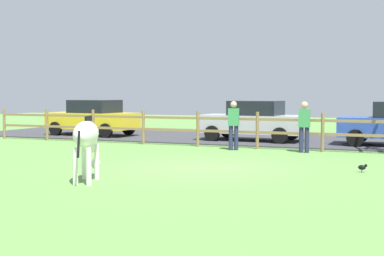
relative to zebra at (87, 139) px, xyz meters
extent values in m
plane|color=#5B8C42|center=(1.55, 3.00, -0.93)|extent=(60.00, 60.00, 0.00)
cube|color=#38383D|center=(1.55, 12.30, -0.90)|extent=(28.00, 7.40, 0.05)
cylinder|color=olive|center=(-9.45, 8.00, -0.29)|extent=(0.11, 0.11, 1.27)
cylinder|color=olive|center=(-7.25, 8.00, -0.29)|extent=(0.11, 0.11, 1.27)
cylinder|color=olive|center=(-5.06, 8.00, -0.29)|extent=(0.11, 0.11, 1.27)
cylinder|color=olive|center=(-2.87, 8.00, -0.29)|extent=(0.11, 0.11, 1.27)
cylinder|color=olive|center=(-0.68, 8.00, -0.29)|extent=(0.11, 0.11, 1.27)
cylinder|color=olive|center=(1.52, 8.00, -0.29)|extent=(0.11, 0.11, 1.27)
cylinder|color=olive|center=(3.71, 8.00, -0.29)|extent=(0.11, 0.11, 1.27)
cube|color=olive|center=(1.52, 8.00, -0.35)|extent=(21.92, 0.06, 0.09)
cube|color=olive|center=(1.52, 8.00, 0.09)|extent=(21.92, 0.06, 0.09)
ellipsoid|color=white|center=(0.03, -0.08, 0.11)|extent=(0.89, 1.33, 0.56)
cylinder|color=white|center=(-0.24, 0.24, -0.54)|extent=(0.11, 0.11, 0.78)
cylinder|color=white|center=(0.02, 0.34, -0.54)|extent=(0.11, 0.11, 0.78)
cylinder|color=white|center=(0.04, -0.50, -0.54)|extent=(0.11, 0.11, 0.78)
cylinder|color=white|center=(0.30, -0.40, -0.54)|extent=(0.11, 0.11, 0.78)
cylinder|color=white|center=(-0.16, 0.41, -0.08)|extent=(0.43, 0.64, 0.51)
ellipsoid|color=white|center=(-0.31, 0.80, -0.65)|extent=(0.34, 0.48, 0.24)
cube|color=black|center=(-0.06, 0.15, 0.43)|extent=(0.24, 0.54, 0.12)
cylinder|color=black|center=(0.27, -0.70, -0.04)|extent=(0.12, 0.20, 0.54)
cylinder|color=black|center=(5.33, 3.72, -0.90)|extent=(0.01, 0.01, 0.06)
cylinder|color=black|center=(5.33, 3.68, -0.90)|extent=(0.01, 0.01, 0.06)
ellipsoid|color=black|center=(5.33, 3.70, -0.81)|extent=(0.18, 0.10, 0.12)
sphere|color=black|center=(5.42, 3.70, -0.76)|extent=(0.07, 0.07, 0.07)
cube|color=yellow|center=(-6.72, 10.46, -0.23)|extent=(4.12, 1.99, 0.70)
cube|color=black|center=(-6.57, 10.45, 0.40)|extent=(2.01, 1.70, 0.56)
cylinder|color=black|center=(-8.12, 9.71, -0.58)|extent=(0.61, 0.22, 0.60)
cylinder|color=black|center=(-8.00, 11.41, -0.58)|extent=(0.61, 0.22, 0.60)
cylinder|color=black|center=(-5.43, 9.51, -0.58)|extent=(0.61, 0.22, 0.60)
cylinder|color=black|center=(-5.31, 11.20, -0.58)|extent=(0.61, 0.22, 0.60)
cube|color=#B7BABF|center=(0.57, 10.61, -0.23)|extent=(4.06, 1.85, 0.70)
cube|color=black|center=(0.72, 10.61, 0.40)|extent=(1.96, 1.64, 0.56)
cylinder|color=black|center=(-0.81, 9.82, -0.58)|extent=(0.61, 0.20, 0.60)
cylinder|color=black|center=(-0.74, 11.52, -0.58)|extent=(0.61, 0.20, 0.60)
cylinder|color=black|center=(1.89, 9.71, -0.58)|extent=(0.61, 0.20, 0.60)
cylinder|color=black|center=(1.95, 11.41, -0.58)|extent=(0.61, 0.20, 0.60)
cylinder|color=black|center=(4.57, 9.66, -0.58)|extent=(0.60, 0.18, 0.60)
cylinder|color=black|center=(4.58, 11.36, -0.58)|extent=(0.60, 0.18, 0.60)
cylinder|color=#232847|center=(0.79, 7.34, -0.52)|extent=(0.14, 0.14, 0.82)
cylinder|color=#232847|center=(0.96, 7.38, -0.52)|extent=(0.14, 0.14, 0.82)
cube|color=#38844C|center=(0.87, 7.36, 0.18)|extent=(0.40, 0.29, 0.58)
sphere|color=tan|center=(0.87, 7.36, 0.60)|extent=(0.22, 0.22, 0.22)
cylinder|color=#232847|center=(3.12, 7.48, -0.52)|extent=(0.14, 0.14, 0.82)
cylinder|color=#232847|center=(3.30, 7.50, -0.52)|extent=(0.14, 0.14, 0.82)
cube|color=#38844C|center=(3.21, 7.49, 0.18)|extent=(0.38, 0.26, 0.58)
sphere|color=tan|center=(3.21, 7.49, 0.60)|extent=(0.22, 0.22, 0.22)
camera|label=1|loc=(6.52, -9.73, 0.98)|focal=50.35mm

